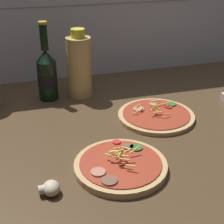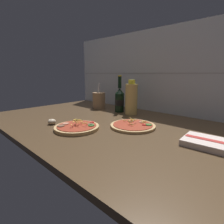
% 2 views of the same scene
% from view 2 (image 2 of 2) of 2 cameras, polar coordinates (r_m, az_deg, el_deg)
% --- Properties ---
extents(counter_slab, '(1.60, 0.90, 0.03)m').
position_cam_2_polar(counter_slab, '(0.97, -0.18, -4.59)').
color(counter_slab, '#4C3823').
rests_on(counter_slab, ground).
extents(tile_backsplash, '(1.60, 0.01, 0.60)m').
position_cam_2_polar(tile_backsplash, '(1.30, 14.09, 12.19)').
color(tile_backsplash, silver).
rests_on(tile_backsplash, ground).
extents(pizza_near, '(0.22, 0.22, 0.05)m').
position_cam_2_polar(pizza_near, '(0.89, -11.39, -4.90)').
color(pizza_near, tan).
rests_on(pizza_near, counter_slab).
extents(pizza_far, '(0.23, 0.23, 0.05)m').
position_cam_2_polar(pizza_far, '(0.92, 6.84, -4.43)').
color(pizza_far, tan).
rests_on(pizza_far, counter_slab).
extents(beer_bottle, '(0.07, 0.07, 0.26)m').
position_cam_2_polar(beer_bottle, '(1.26, 2.48, 4.09)').
color(beer_bottle, black).
rests_on(beer_bottle, counter_slab).
extents(oil_bottle, '(0.08, 0.08, 0.23)m').
position_cam_2_polar(oil_bottle, '(1.19, 6.34, 4.35)').
color(oil_bottle, '#D6B766').
rests_on(oil_bottle, counter_slab).
extents(mushroom_left, '(0.05, 0.04, 0.03)m').
position_cam_2_polar(mushroom_left, '(1.01, -19.06, -3.00)').
color(mushroom_left, beige).
rests_on(mushroom_left, counter_slab).
extents(utensil_crock, '(0.10, 0.10, 0.20)m').
position_cam_2_polar(utensil_crock, '(1.40, -4.28, 3.88)').
color(utensil_crock, '#9E7A56').
rests_on(utensil_crock, counter_slab).
extents(dish_towel, '(0.18, 0.15, 0.03)m').
position_cam_2_polar(dish_towel, '(0.77, 28.87, -8.82)').
color(dish_towel, beige).
rests_on(dish_towel, counter_slab).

